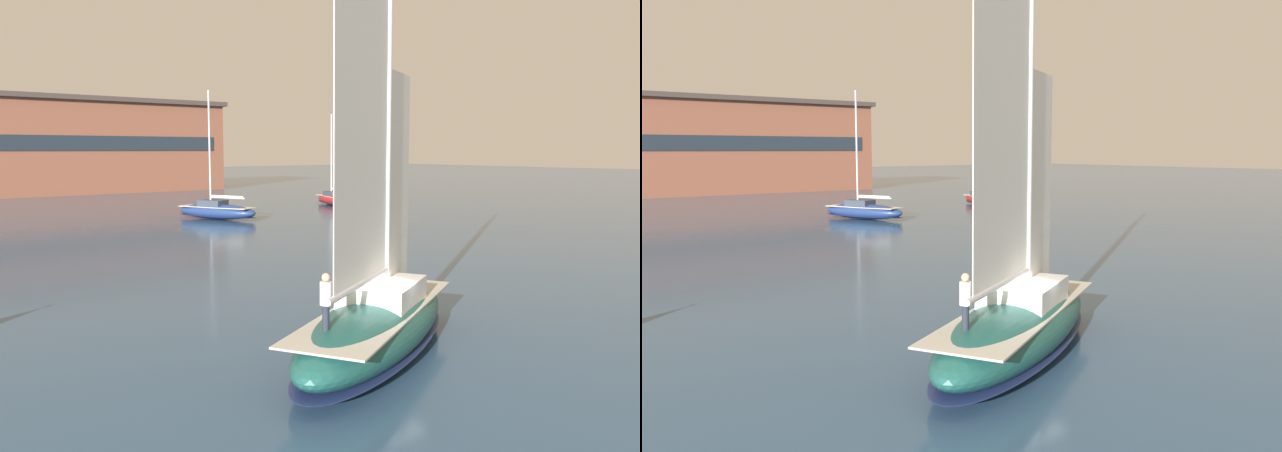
{
  "view_description": "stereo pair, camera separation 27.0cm",
  "coord_description": "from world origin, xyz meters",
  "views": [
    {
      "loc": [
        -13.48,
        -14.35,
        6.61
      ],
      "look_at": [
        0.0,
        3.0,
        3.91
      ],
      "focal_mm": 35.0,
      "sensor_mm": 36.0,
      "label": 1
    },
    {
      "loc": [
        -13.26,
        -14.51,
        6.61
      ],
      "look_at": [
        0.0,
        3.0,
        3.91
      ],
      "focal_mm": 35.0,
      "sensor_mm": 36.0,
      "label": 2
    }
  ],
  "objects": [
    {
      "name": "ground_plane",
      "position": [
        0.0,
        0.0,
        0.0
      ],
      "size": [
        400.0,
        400.0,
        0.0
      ],
      "primitive_type": "plane",
      "color": "#2D4C6B"
    },
    {
      "name": "waterfront_building",
      "position": [
        19.06,
        84.84,
        7.24
      ],
      "size": [
        39.27,
        14.15,
        14.39
      ],
      "color": "brown",
      "rests_on": "ground"
    },
    {
      "name": "sailboat_main",
      "position": [
        0.02,
        0.01,
        1.2
      ],
      "size": [
        11.42,
        8.2,
        15.51
      ],
      "color": "#194C47",
      "rests_on": "ground"
    },
    {
      "name": "sailboat_moored_far_slip",
      "position": [
        33.44,
        43.46,
        0.73
      ],
      "size": [
        4.17,
        8.15,
        10.8
      ],
      "color": "maroon",
      "rests_on": "ground"
    },
    {
      "name": "sailboat_moored_outer_mooring",
      "position": [
        15.01,
        38.42,
        0.82
      ],
      "size": [
        5.93,
        9.06,
        12.15
      ],
      "color": "navy",
      "rests_on": "ground"
    }
  ]
}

